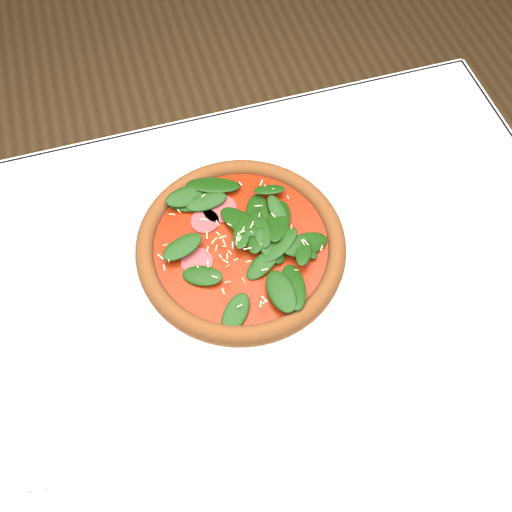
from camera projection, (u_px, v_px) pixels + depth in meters
name	position (u px, v px, depth m)	size (l,w,h in m)	color
ground	(240.00, 423.00, 1.54)	(6.00, 6.00, 0.00)	brown
dining_table	(230.00, 335.00, 0.97)	(1.21, 0.81, 0.75)	white
plate	(241.00, 251.00, 0.93)	(0.39, 0.39, 0.02)	white
pizza	(241.00, 244.00, 0.91)	(0.40, 0.40, 0.04)	brown
napkin	(42.00, 463.00, 0.77)	(0.14, 0.07, 0.01)	white
fork	(40.00, 441.00, 0.78)	(0.04, 0.15, 0.00)	silver
saucer_far	(443.00, 100.00, 1.09)	(0.13, 0.13, 0.01)	white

